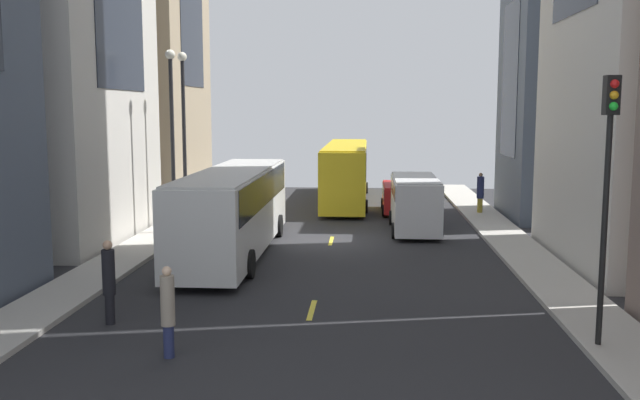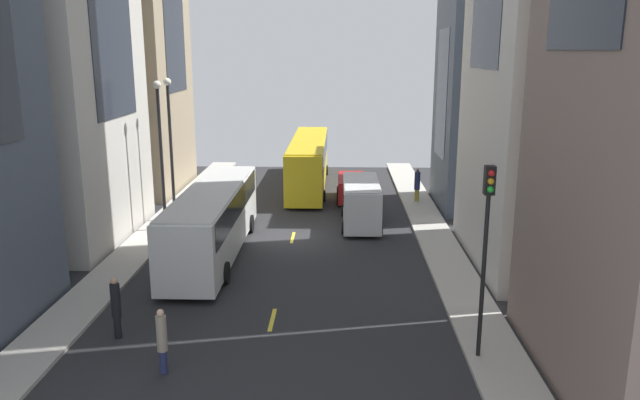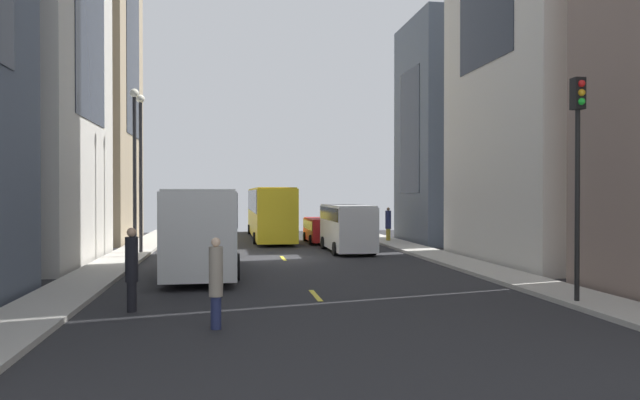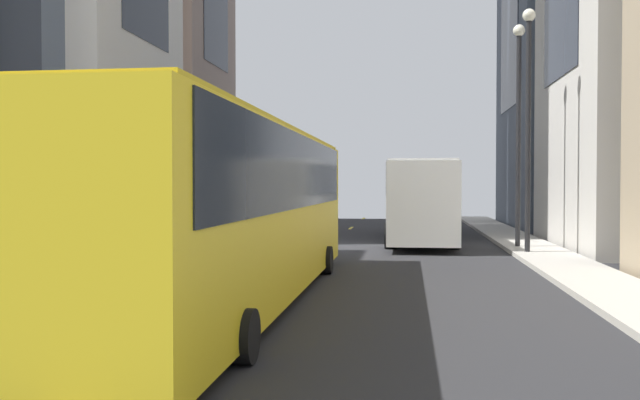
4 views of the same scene
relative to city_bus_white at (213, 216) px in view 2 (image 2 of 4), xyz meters
name	(u,v)px [view 2 (image 2 of 4)]	position (x,y,z in m)	size (l,w,h in m)	color
ground_plane	(293,238)	(3.68, 2.98, -2.01)	(41.49, 41.49, 0.00)	#28282B
sidewalk_west	(152,235)	(-4.04, 2.98, -1.93)	(2.04, 44.00, 0.15)	#B2ADA3
sidewalk_east	(435,238)	(11.41, 2.98, -1.93)	(2.04, 44.00, 0.15)	#B2ADA3
lane_stripe_1	(272,320)	(3.68, -7.52, -2.00)	(0.16, 2.00, 0.01)	yellow
lane_stripe_2	(293,237)	(3.68, 2.98, -2.00)	(0.16, 2.00, 0.01)	yellow
lane_stripe_3	(304,194)	(3.68, 13.48, -2.00)	(0.16, 2.00, 0.01)	yellow
lane_stripe_4	(310,166)	(3.68, 23.98, -2.00)	(0.16, 2.00, 0.01)	yellow
building_east_2	(491,94)	(15.70, 10.48, 5.23)	(6.21, 7.00, 14.47)	#4C5666
city_bus_white	(213,216)	(0.00, 0.00, 0.00)	(2.80, 12.62, 3.35)	silver
streetcar_yellow	(309,158)	(3.93, 15.85, 0.12)	(2.70, 14.67, 3.59)	yellow
delivery_van_white	(361,200)	(7.47, 5.62, -0.49)	(2.25, 5.96, 2.58)	white
car_red_0	(352,187)	(7.05, 11.69, -1.07)	(2.03, 4.52, 1.60)	red
pedestrian_walking_far	(116,306)	(-1.61, -9.17, -0.79)	(0.34, 0.34, 2.28)	black
pedestrian_waiting_curb	(417,184)	(11.36, 11.03, -0.73)	(0.38, 0.38, 2.16)	gold
pedestrian_crossing_mid	(162,339)	(0.68, -11.55, -0.86)	(0.33, 0.33, 2.17)	navy
traffic_light_near_corner	(487,228)	(10.79, -10.38, 2.52)	(0.32, 0.44, 6.34)	black
streetlamp_near	(161,142)	(-3.52, 3.91, 3.06)	(0.44, 0.44, 8.19)	black
streetlamp_far	(170,136)	(-3.52, 5.91, 3.09)	(0.44, 0.44, 8.24)	black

